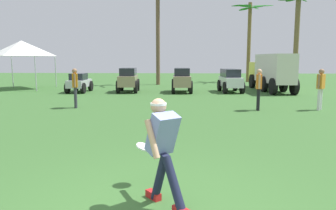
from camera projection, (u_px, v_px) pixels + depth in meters
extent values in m
cylinder|color=#191E38|center=(160.00, 177.00, 4.41)|extent=(0.32, 0.35, 0.72)
cube|color=red|center=(153.00, 195.00, 4.58)|extent=(0.24, 0.26, 0.10)
cylinder|color=#191E38|center=(174.00, 184.00, 4.16)|extent=(0.37, 0.41, 0.69)
cube|color=#7A84C6|center=(163.00, 133.00, 4.27)|extent=(0.50, 0.50, 0.58)
sphere|color=tan|center=(158.00, 106.00, 4.29)|extent=(0.30, 0.30, 0.21)
cylinder|color=white|center=(158.00, 104.00, 4.29)|extent=(0.30, 0.30, 0.03)
cylinder|color=tan|center=(161.00, 139.00, 4.62)|extent=(0.43, 0.49, 0.27)
cylinder|color=tan|center=(152.00, 139.00, 4.11)|extent=(0.24, 0.27, 0.49)
cylinder|color=white|center=(144.00, 147.00, 5.05)|extent=(0.32, 0.33, 0.11)
cylinder|color=silver|center=(319.00, 100.00, 12.32)|extent=(0.16, 0.16, 0.82)
cylinder|color=silver|center=(321.00, 99.00, 12.45)|extent=(0.16, 0.16, 0.82)
cube|color=orange|center=(321.00, 81.00, 12.29)|extent=(0.38, 0.39, 0.54)
cylinder|color=#936B4C|center=(319.00, 81.00, 12.14)|extent=(0.10, 0.10, 0.52)
cylinder|color=#936B4C|center=(323.00, 81.00, 12.44)|extent=(0.10, 0.10, 0.52)
sphere|color=#936B4C|center=(322.00, 72.00, 12.24)|extent=(0.28, 0.28, 0.20)
cylinder|color=#33333D|center=(75.00, 98.00, 12.87)|extent=(0.14, 0.14, 0.82)
cylinder|color=#33333D|center=(76.00, 97.00, 13.04)|extent=(0.14, 0.14, 0.82)
cube|color=orange|center=(75.00, 80.00, 12.86)|extent=(0.29, 0.38, 0.54)
cylinder|color=#936B4C|center=(75.00, 80.00, 12.66)|extent=(0.09, 0.09, 0.52)
cylinder|color=#936B4C|center=(75.00, 80.00, 13.06)|extent=(0.09, 0.09, 0.52)
sphere|color=#936B4C|center=(75.00, 71.00, 12.81)|extent=(0.25, 0.25, 0.20)
cylinder|color=black|center=(258.00, 100.00, 12.25)|extent=(0.12, 0.12, 0.82)
cylinder|color=black|center=(258.00, 99.00, 12.42)|extent=(0.12, 0.12, 0.82)
cube|color=orange|center=(259.00, 82.00, 12.24)|extent=(0.25, 0.36, 0.54)
cylinder|color=tan|center=(259.00, 82.00, 12.03)|extent=(0.08, 0.08, 0.52)
cylinder|color=tan|center=(258.00, 81.00, 12.44)|extent=(0.08, 0.08, 0.52)
sphere|color=tan|center=(259.00, 72.00, 12.19)|extent=(0.23, 0.23, 0.20)
cube|color=#B7BABF|center=(79.00, 83.00, 19.04)|extent=(0.93, 2.21, 0.42)
cube|color=#1E232B|center=(79.00, 77.00, 18.89)|extent=(0.81, 1.11, 0.38)
cylinder|color=black|center=(76.00, 86.00, 19.85)|extent=(0.19, 0.60, 0.60)
cylinder|color=black|center=(91.00, 86.00, 19.82)|extent=(0.19, 0.60, 0.60)
cylinder|color=black|center=(67.00, 88.00, 18.33)|extent=(0.19, 0.60, 0.60)
cylinder|color=black|center=(83.00, 88.00, 18.29)|extent=(0.19, 0.60, 0.60)
cube|color=#998466|center=(128.00, 81.00, 19.14)|extent=(1.13, 2.41, 0.60)
cube|color=#1E232B|center=(128.00, 72.00, 19.11)|extent=(0.96, 1.60, 0.44)
cylinder|color=black|center=(122.00, 85.00, 19.94)|extent=(0.23, 0.73, 0.72)
cylinder|color=black|center=(138.00, 85.00, 19.96)|extent=(0.23, 0.73, 0.72)
cylinder|color=black|center=(118.00, 87.00, 18.40)|extent=(0.23, 0.73, 0.72)
cylinder|color=black|center=(136.00, 87.00, 18.41)|extent=(0.23, 0.73, 0.72)
cube|color=#998466|center=(182.00, 81.00, 18.93)|extent=(1.06, 2.38, 0.60)
cube|color=#1E232B|center=(182.00, 72.00, 18.90)|extent=(0.91, 1.58, 0.44)
cylinder|color=black|center=(173.00, 85.00, 19.75)|extent=(0.20, 0.73, 0.72)
cylinder|color=black|center=(190.00, 85.00, 19.73)|extent=(0.20, 0.73, 0.72)
cylinder|color=black|center=(173.00, 87.00, 18.21)|extent=(0.20, 0.73, 0.72)
cylinder|color=black|center=(191.00, 87.00, 18.19)|extent=(0.20, 0.73, 0.72)
cube|color=silver|center=(230.00, 82.00, 19.02)|extent=(1.16, 2.47, 0.55)
cube|color=#1E232B|center=(230.00, 73.00, 19.10)|extent=(0.99, 1.86, 0.46)
cylinder|color=black|center=(219.00, 85.00, 19.87)|extent=(0.23, 0.67, 0.66)
cylinder|color=black|center=(235.00, 85.00, 19.91)|extent=(0.23, 0.67, 0.66)
cylinder|color=black|center=(225.00, 88.00, 18.22)|extent=(0.23, 0.67, 0.66)
cylinder|color=black|center=(242.00, 88.00, 18.25)|extent=(0.23, 0.67, 0.66)
cube|color=yellow|center=(260.00, 71.00, 22.08)|extent=(1.15, 1.76, 1.15)
cube|color=silver|center=(274.00, 68.00, 19.13)|extent=(1.40, 4.26, 1.65)
cylinder|color=black|center=(252.00, 81.00, 21.83)|extent=(0.29, 0.91, 0.90)
cylinder|color=black|center=(269.00, 81.00, 21.85)|extent=(0.29, 0.91, 0.90)
cylinder|color=black|center=(264.00, 84.00, 19.25)|extent=(0.29, 0.91, 0.90)
cylinder|color=black|center=(283.00, 84.00, 19.26)|extent=(0.29, 0.91, 0.90)
cylinder|color=black|center=(273.00, 86.00, 17.62)|extent=(0.29, 0.91, 0.90)
cylinder|color=black|center=(294.00, 86.00, 17.63)|extent=(0.29, 0.91, 0.90)
cylinder|color=brown|center=(158.00, 34.00, 24.05)|extent=(0.29, 0.29, 7.49)
cylinder|color=brown|center=(249.00, 43.00, 27.01)|extent=(0.30, 0.30, 6.46)
ellipsoid|color=#237624|center=(262.00, 6.00, 26.43)|extent=(1.86, 0.49, 0.15)
ellipsoid|color=#237624|center=(255.00, 8.00, 27.25)|extent=(1.19, 1.53, 0.17)
ellipsoid|color=#237624|center=(244.00, 9.00, 27.42)|extent=(0.88, 1.71, 0.18)
ellipsoid|color=#237624|center=(241.00, 5.00, 26.86)|extent=(1.54, 0.74, 0.14)
ellipsoid|color=#237624|center=(243.00, 6.00, 26.19)|extent=(1.39, 1.09, 0.18)
ellipsoid|color=#237624|center=(250.00, 6.00, 25.70)|extent=(0.67, 1.93, 0.18)
ellipsoid|color=#237624|center=(258.00, 7.00, 26.00)|extent=(1.16, 1.33, 0.20)
cylinder|color=brown|center=(296.00, 40.00, 23.61)|extent=(0.35, 0.35, 6.50)
ellipsoid|color=#296526|center=(303.00, 0.00, 23.86)|extent=(1.28, 1.54, 0.16)
ellipsoid|color=#296526|center=(292.00, 0.00, 23.89)|extent=(0.74, 1.46, 0.17)
cylinder|color=#B2B5BA|center=(56.00, 72.00, 22.54)|extent=(0.06, 0.06, 2.10)
cylinder|color=#B2B5BA|center=(12.00, 72.00, 22.69)|extent=(0.06, 0.06, 2.10)
cylinder|color=#B2B5BA|center=(36.00, 74.00, 19.50)|extent=(0.06, 0.06, 2.10)
pyramid|color=white|center=(22.00, 48.00, 20.88)|extent=(3.22, 3.22, 0.98)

